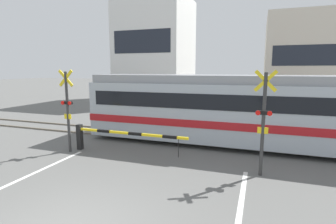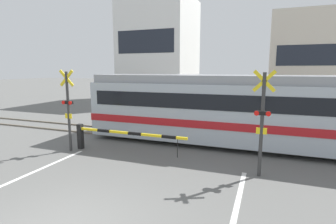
{
  "view_description": "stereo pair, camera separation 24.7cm",
  "coord_description": "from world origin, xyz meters",
  "px_view_note": "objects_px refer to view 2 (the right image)",
  "views": [
    {
      "loc": [
        3.56,
        -3.81,
        3.35
      ],
      "look_at": [
        0.0,
        6.34,
        1.6
      ],
      "focal_mm": 28.0,
      "sensor_mm": 36.0,
      "label": 1
    },
    {
      "loc": [
        3.79,
        -3.73,
        3.35
      ],
      "look_at": [
        0.0,
        6.34,
        1.6
      ],
      "focal_mm": 28.0,
      "sensor_mm": 36.0,
      "label": 2
    }
  ],
  "objects_px": {
    "crossing_barrier_far": "(233,117)",
    "crossing_signal_left": "(68,107)",
    "crossing_barrier_near": "(109,135)",
    "commuter_train": "(301,111)",
    "crossing_signal_right": "(262,119)",
    "pedestrian": "(181,107)"
  },
  "relations": [
    {
      "from": "crossing_signal_left",
      "to": "pedestrian",
      "type": "height_order",
      "value": "crossing_signal_left"
    },
    {
      "from": "crossing_barrier_far",
      "to": "pedestrian",
      "type": "height_order",
      "value": "pedestrian"
    },
    {
      "from": "commuter_train",
      "to": "crossing_barrier_far",
      "type": "distance_m",
      "value": 4.26
    },
    {
      "from": "crossing_barrier_near",
      "to": "crossing_signal_left",
      "type": "xyz_separation_m",
      "value": [
        -1.6,
        -0.4,
        1.12
      ]
    },
    {
      "from": "crossing_barrier_far",
      "to": "crossing_signal_left",
      "type": "bearing_deg",
      "value": -132.97
    },
    {
      "from": "crossing_barrier_far",
      "to": "crossing_signal_right",
      "type": "xyz_separation_m",
      "value": [
        1.6,
        -6.26,
        1.12
      ]
    },
    {
      "from": "commuter_train",
      "to": "crossing_signal_right",
      "type": "height_order",
      "value": "crossing_signal_right"
    },
    {
      "from": "crossing_barrier_far",
      "to": "crossing_signal_right",
      "type": "bearing_deg",
      "value": -75.61
    },
    {
      "from": "commuter_train",
      "to": "crossing_barrier_far",
      "type": "bearing_deg",
      "value": 136.96
    },
    {
      "from": "crossing_signal_right",
      "to": "crossing_barrier_near",
      "type": "bearing_deg",
      "value": 176.11
    },
    {
      "from": "commuter_train",
      "to": "crossing_signal_left",
      "type": "distance_m",
      "value": 9.51
    },
    {
      "from": "crossing_barrier_far",
      "to": "crossing_signal_left",
      "type": "distance_m",
      "value": 8.62
    },
    {
      "from": "commuter_train",
      "to": "crossing_signal_right",
      "type": "bearing_deg",
      "value": -112.81
    },
    {
      "from": "crossing_signal_right",
      "to": "pedestrian",
      "type": "relative_size",
      "value": 2.12
    },
    {
      "from": "crossing_signal_left",
      "to": "crossing_signal_right",
      "type": "bearing_deg",
      "value": 0.0
    },
    {
      "from": "crossing_barrier_far",
      "to": "crossing_signal_right",
      "type": "distance_m",
      "value": 6.55
    },
    {
      "from": "crossing_barrier_near",
      "to": "crossing_signal_right",
      "type": "distance_m",
      "value": 5.95
    },
    {
      "from": "crossing_barrier_far",
      "to": "crossing_signal_right",
      "type": "height_order",
      "value": "crossing_signal_right"
    },
    {
      "from": "crossing_barrier_near",
      "to": "crossing_signal_left",
      "type": "relative_size",
      "value": 1.45
    },
    {
      "from": "crossing_barrier_far",
      "to": "pedestrian",
      "type": "xyz_separation_m",
      "value": [
        -3.59,
        1.79,
        0.17
      ]
    },
    {
      "from": "crossing_barrier_far",
      "to": "crossing_signal_left",
      "type": "xyz_separation_m",
      "value": [
        -5.83,
        -6.26,
        1.12
      ]
    },
    {
      "from": "crossing_barrier_far",
      "to": "pedestrian",
      "type": "relative_size",
      "value": 3.06
    }
  ]
}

